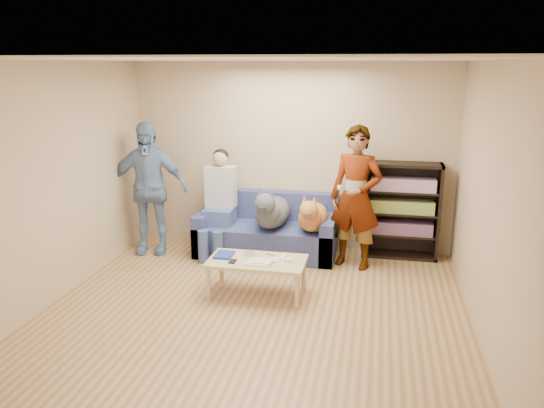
% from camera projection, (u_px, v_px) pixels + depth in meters
% --- Properties ---
extents(ground, '(5.00, 5.00, 0.00)m').
position_uv_depth(ground, '(249.00, 324.00, 5.40)').
color(ground, olive).
rests_on(ground, ground).
extents(ceiling, '(5.00, 5.00, 0.00)m').
position_uv_depth(ceiling, '(245.00, 59.00, 4.73)').
color(ceiling, white).
rests_on(ceiling, ground).
extents(wall_back, '(4.50, 0.00, 4.50)m').
position_uv_depth(wall_back, '(290.00, 157.00, 7.43)').
color(wall_back, tan).
rests_on(wall_back, ground).
extents(wall_front, '(4.50, 0.00, 4.50)m').
position_uv_depth(wall_front, '(127.00, 320.00, 2.69)').
color(wall_front, tan).
rests_on(wall_front, ground).
extents(wall_left, '(0.00, 5.00, 5.00)m').
position_uv_depth(wall_left, '(37.00, 189.00, 5.50)').
color(wall_left, tan).
rests_on(wall_left, ground).
extents(wall_right, '(0.00, 5.00, 5.00)m').
position_uv_depth(wall_right, '(497.00, 213.00, 4.63)').
color(wall_right, tan).
rests_on(wall_right, ground).
extents(blanket, '(0.43, 0.36, 0.15)m').
position_uv_depth(blanket, '(317.00, 225.00, 7.00)').
color(blanket, '#A6A7AB').
rests_on(blanket, sofa).
extents(person_standing_right, '(0.77, 0.62, 1.84)m').
position_uv_depth(person_standing_right, '(356.00, 198.00, 6.71)').
color(person_standing_right, gray).
rests_on(person_standing_right, ground).
extents(person_standing_left, '(1.13, 0.64, 1.83)m').
position_uv_depth(person_standing_left, '(148.00, 188.00, 7.26)').
color(person_standing_left, '#748BBA').
rests_on(person_standing_left, ground).
extents(held_controller, '(0.05, 0.13, 0.03)m').
position_uv_depth(held_controller, '(339.00, 187.00, 6.52)').
color(held_controller, silver).
rests_on(held_controller, person_standing_right).
extents(notebook_blue, '(0.20, 0.26, 0.03)m').
position_uv_depth(notebook_blue, '(224.00, 255.00, 6.10)').
color(notebook_blue, navy).
rests_on(notebook_blue, coffee_table).
extents(papers, '(0.26, 0.20, 0.02)m').
position_uv_depth(papers, '(259.00, 263.00, 5.87)').
color(papers, silver).
rests_on(papers, coffee_table).
extents(magazine, '(0.22, 0.17, 0.01)m').
position_uv_depth(magazine, '(262.00, 261.00, 5.88)').
color(magazine, beige).
rests_on(magazine, coffee_table).
extents(camera_silver, '(0.11, 0.06, 0.05)m').
position_uv_depth(camera_silver, '(249.00, 253.00, 6.11)').
color(camera_silver, '#B5B5BA').
rests_on(camera_silver, coffee_table).
extents(controller_a, '(0.04, 0.13, 0.03)m').
position_uv_depth(controller_a, '(283.00, 257.00, 6.02)').
color(controller_a, white).
rests_on(controller_a, coffee_table).
extents(controller_b, '(0.09, 0.06, 0.03)m').
position_uv_depth(controller_b, '(289.00, 260.00, 5.92)').
color(controller_b, silver).
rests_on(controller_b, coffee_table).
extents(headphone_cup_a, '(0.07, 0.07, 0.02)m').
position_uv_depth(headphone_cup_a, '(274.00, 261.00, 5.92)').
color(headphone_cup_a, white).
rests_on(headphone_cup_a, coffee_table).
extents(headphone_cup_b, '(0.07, 0.07, 0.02)m').
position_uv_depth(headphone_cup_b, '(275.00, 258.00, 5.99)').
color(headphone_cup_b, white).
rests_on(headphone_cup_b, coffee_table).
extents(pen_orange, '(0.13, 0.06, 0.01)m').
position_uv_depth(pen_orange, '(252.00, 264.00, 5.83)').
color(pen_orange, '#BE7B1A').
rests_on(pen_orange, coffee_table).
extents(pen_black, '(0.13, 0.08, 0.01)m').
position_uv_depth(pen_black, '(271.00, 255.00, 6.12)').
color(pen_black, black).
rests_on(pen_black, coffee_table).
extents(wallet, '(0.07, 0.12, 0.02)m').
position_uv_depth(wallet, '(233.00, 261.00, 5.91)').
color(wallet, black).
rests_on(wallet, coffee_table).
extents(sofa, '(1.90, 0.85, 0.82)m').
position_uv_depth(sofa, '(267.00, 233.00, 7.36)').
color(sofa, '#515B93').
rests_on(sofa, ground).
extents(person_seated, '(0.40, 0.73, 1.47)m').
position_uv_depth(person_seated, '(219.00, 199.00, 7.24)').
color(person_seated, '#456298').
rests_on(person_seated, sofa).
extents(dog_gray, '(0.45, 1.27, 0.65)m').
position_uv_depth(dog_gray, '(271.00, 211.00, 7.08)').
color(dog_gray, '#484A52').
rests_on(dog_gray, sofa).
extents(dog_tan, '(0.39, 1.15, 0.56)m').
position_uv_depth(dog_tan, '(312.00, 216.00, 6.96)').
color(dog_tan, '#B27C36').
rests_on(dog_tan, sofa).
extents(coffee_table, '(1.10, 0.60, 0.42)m').
position_uv_depth(coffee_table, '(257.00, 264.00, 5.99)').
color(coffee_table, tan).
rests_on(coffee_table, ground).
extents(bookshelf, '(1.00, 0.34, 1.30)m').
position_uv_depth(bookshelf, '(401.00, 208.00, 7.13)').
color(bookshelf, black).
rests_on(bookshelf, ground).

